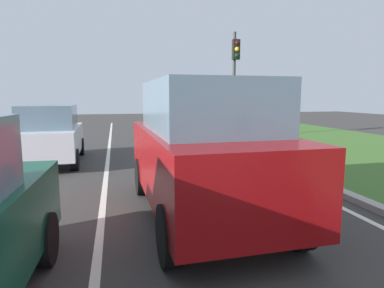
{
  "coord_description": "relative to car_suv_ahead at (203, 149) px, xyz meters",
  "views": [
    {
      "loc": [
        -0.42,
        3.57,
        2.03
      ],
      "look_at": [
        0.89,
        9.2,
        1.2
      ],
      "focal_mm": 30.87,
      "sensor_mm": 36.0,
      "label": 1
    }
  ],
  "objects": [
    {
      "name": "curb_right",
      "position": [
        3.11,
        5.19,
        -1.11
      ],
      "size": [
        0.24,
        48.0,
        0.12
      ],
      "primitive_type": "cube",
      "color": "#9E9B93",
      "rests_on": "ground"
    },
    {
      "name": "traffic_light_near_right",
      "position": [
        4.07,
        9.53,
        2.15
      ],
      "size": [
        0.32,
        0.5,
        4.99
      ],
      "color": "#2D2D2D",
      "rests_on": "ground"
    },
    {
      "name": "lane_line_center",
      "position": [
        -1.69,
        5.19,
        -1.16
      ],
      "size": [
        0.12,
        32.0,
        0.01
      ],
      "primitive_type": "cube",
      "color": "silver",
      "rests_on": "ground"
    },
    {
      "name": "lane_line_right_edge",
      "position": [
        2.61,
        5.19,
        -1.16
      ],
      "size": [
        0.12,
        32.0,
        0.01
      ],
      "primitive_type": "cube",
      "color": "silver",
      "rests_on": "ground"
    },
    {
      "name": "car_suv_ahead",
      "position": [
        0.0,
        0.0,
        0.0
      ],
      "size": [
        2.08,
        4.55,
        2.28
      ],
      "rotation": [
        0.0,
        0.0,
        0.03
      ],
      "color": "maroon",
      "rests_on": "ground"
    },
    {
      "name": "car_hatchback_far",
      "position": [
        -3.35,
        5.43,
        -0.28
      ],
      "size": [
        1.83,
        3.75,
        1.78
      ],
      "rotation": [
        0.0,
        0.0,
        0.03
      ],
      "color": "silver",
      "rests_on": "ground"
    },
    {
      "name": "grass_verge_right",
      "position": [
        7.51,
        5.19,
        -1.14
      ],
      "size": [
        9.0,
        48.0,
        0.06
      ],
      "primitive_type": "cube",
      "color": "#3D6628",
      "rests_on": "ground"
    },
    {
      "name": "ground_plane",
      "position": [
        -0.99,
        5.19,
        -1.17
      ],
      "size": [
        60.0,
        60.0,
        0.0
      ],
      "primitive_type": "plane",
      "color": "#383533"
    }
  ]
}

